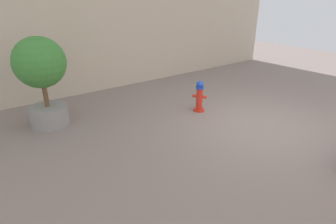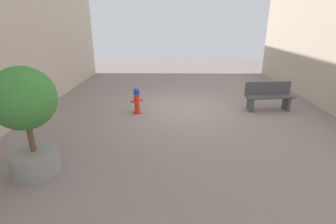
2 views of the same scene
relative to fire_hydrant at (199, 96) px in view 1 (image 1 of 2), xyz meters
name	(u,v)px [view 1 (image 1 of 2)]	position (x,y,z in m)	size (l,w,h in m)	color
ground_plane	(255,125)	(-1.50, -0.50, -0.43)	(23.40, 23.40, 0.00)	gray
fire_hydrant	(199,96)	(0.00, 0.00, 0.00)	(0.37, 0.36, 0.86)	red
planter_tree	(42,74)	(1.54, 3.55, 0.86)	(1.17, 1.17, 2.14)	gray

